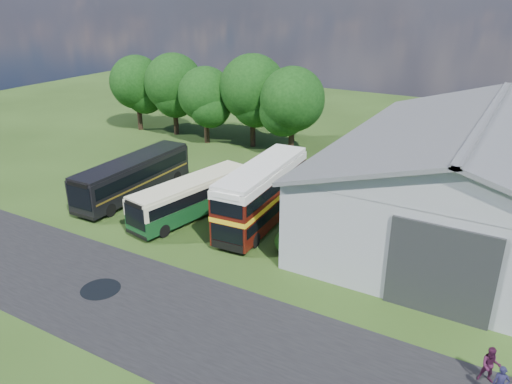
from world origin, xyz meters
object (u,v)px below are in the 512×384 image
Objects in this scene: storage_shed at (480,170)px; bus_green_single at (192,197)px; bus_maroon_double at (262,195)px; visitor_b at (490,366)px; bus_dark_single at (133,176)px.

storage_shed is 20.05m from bus_green_single.
bus_maroon_double is 6.04× the size of visitor_b.
bus_green_single is 5.30m from bus_maroon_double.
bus_maroon_double is at bearing 26.73° from bus_green_single.
bus_dark_single is (-6.38, 0.80, 0.16)m from bus_green_single.
storage_shed is 2.20× the size of bus_dark_single.
bus_green_single is at bearing -154.54° from storage_shed.
bus_dark_single is at bearing -162.35° from storage_shed.
bus_green_single reaches higher than visitor_b.
bus_maroon_double is 11.44m from bus_dark_single.
storage_shed is 25.65m from bus_dark_single.
bus_green_single is 22.19m from visitor_b.
bus_maroon_double is 18.22m from visitor_b.
bus_dark_single is (-24.32, -7.74, -2.52)m from storage_shed.
bus_maroon_double reaches higher than bus_green_single.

